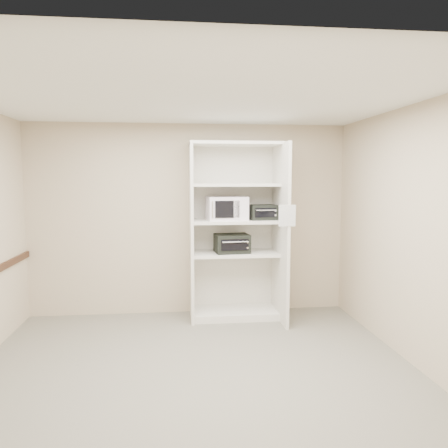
{
  "coord_description": "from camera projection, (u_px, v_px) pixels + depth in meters",
  "views": [
    {
      "loc": [
        -0.19,
        -4.22,
        1.94
      ],
      "look_at": [
        0.44,
        1.41,
        1.34
      ],
      "focal_mm": 35.0,
      "sensor_mm": 36.0,
      "label": 1
    }
  ],
  "objects": [
    {
      "name": "floor",
      "position": [
        196.0,
        371.0,
        4.4
      ],
      "size": [
        4.5,
        4.0,
        0.01
      ],
      "primitive_type": "cube",
      "color": "#5F5A53",
      "rests_on": "ground"
    },
    {
      "name": "toaster_oven_upper",
      "position": [
        263.0,
        212.0,
        6.0
      ],
      "size": [
        0.38,
        0.31,
        0.21
      ],
      "primitive_type": "cube",
      "rotation": [
        0.0,
        0.0,
        0.11
      ],
      "color": "black",
      "rests_on": "shelving_unit"
    },
    {
      "name": "toaster_oven_lower",
      "position": [
        232.0,
        243.0,
        5.99
      ],
      "size": [
        0.49,
        0.39,
        0.25
      ],
      "primitive_type": "cube",
      "rotation": [
        0.0,
        0.0,
        0.1
      ],
      "color": "black",
      "rests_on": "shelving_unit"
    },
    {
      "name": "wall_right",
      "position": [
        414.0,
        236.0,
        4.5
      ],
      "size": [
        0.02,
        4.0,
        2.7
      ],
      "primitive_type": "cube",
      "color": "#C1AA8F",
      "rests_on": "ground"
    },
    {
      "name": "microwave",
      "position": [
        227.0,
        208.0,
        5.97
      ],
      "size": [
        0.56,
        0.45,
        0.32
      ],
      "primitive_type": "cube",
      "rotation": [
        0.0,
        0.0,
        0.08
      ],
      "color": "white",
      "rests_on": "shelving_unit"
    },
    {
      "name": "wall_back",
      "position": [
        189.0,
        220.0,
        6.23
      ],
      "size": [
        4.5,
        0.02,
        2.7
      ],
      "primitive_type": "cube",
      "color": "#C1AA8F",
      "rests_on": "ground"
    },
    {
      "name": "ceiling",
      "position": [
        195.0,
        97.0,
        4.11
      ],
      "size": [
        4.5,
        4.0,
        0.01
      ],
      "primitive_type": "cube",
      "color": "white"
    },
    {
      "name": "shelving_unit",
      "position": [
        238.0,
        237.0,
        6.03
      ],
      "size": [
        1.24,
        0.92,
        2.42
      ],
      "color": "white",
      "rests_on": "floor"
    },
    {
      "name": "wall_front",
      "position": [
        213.0,
        292.0,
        2.28
      ],
      "size": [
        4.5,
        0.02,
        2.7
      ],
      "primitive_type": "cube",
      "color": "#C1AA8F",
      "rests_on": "ground"
    },
    {
      "name": "paper_sign",
      "position": [
        287.0,
        216.0,
        5.43
      ],
      "size": [
        0.21,
        0.01,
        0.26
      ],
      "primitive_type": "cube",
      "rotation": [
        0.0,
        0.0,
        -0.03
      ],
      "color": "white",
      "rests_on": "shelving_unit"
    }
  ]
}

